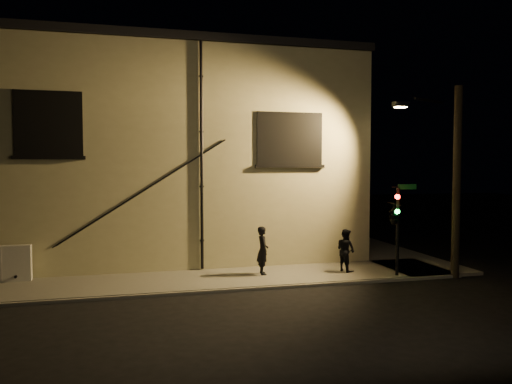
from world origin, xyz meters
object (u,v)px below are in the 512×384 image
object	(u,v)px
pedestrian_b	(346,250)
traffic_signal	(394,215)
pedestrian_a	(263,250)
streetlamp_pole	(453,176)
utility_cabinet	(2,264)

from	to	relation	value
pedestrian_b	traffic_signal	size ratio (longest dim) A/B	0.48
pedestrian_a	streetlamp_pole	bearing A→B (deg)	-101.91
pedestrian_b	streetlamp_pole	world-z (taller)	streetlamp_pole
utility_cabinet	pedestrian_a	size ratio (longest dim) A/B	1.07
utility_cabinet	traffic_signal	bearing A→B (deg)	-10.94
utility_cabinet	traffic_signal	xyz separation A→B (m)	(13.00, -2.51, 1.54)
pedestrian_a	streetlamp_pole	world-z (taller)	streetlamp_pole
utility_cabinet	streetlamp_pole	size ratio (longest dim) A/B	0.27
utility_cabinet	traffic_signal	size ratio (longest dim) A/B	0.57
utility_cabinet	pedestrian_b	world-z (taller)	pedestrian_b
pedestrian_a	utility_cabinet	bearing A→B (deg)	85.09
pedestrian_a	pedestrian_b	world-z (taller)	pedestrian_a
traffic_signal	streetlamp_pole	world-z (taller)	streetlamp_pole
utility_cabinet	streetlamp_pole	distance (m)	15.67
utility_cabinet	pedestrian_a	xyz separation A→B (m)	(8.67, -1.06, 0.25)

